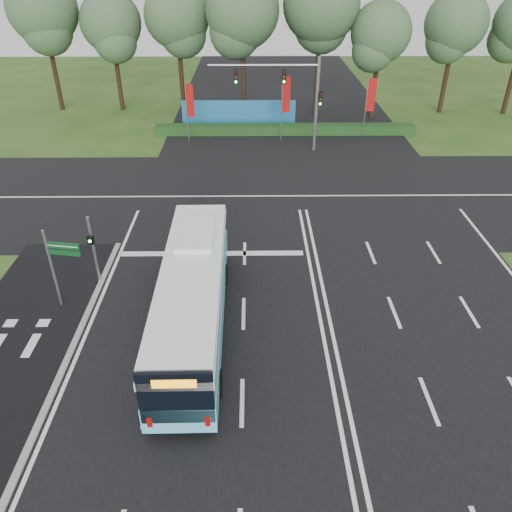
{
  "coord_description": "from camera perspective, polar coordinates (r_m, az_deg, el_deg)",
  "views": [
    {
      "loc": [
        -2.94,
        -17.15,
        13.67
      ],
      "look_at": [
        -2.74,
        2.0,
        1.74
      ],
      "focal_mm": 35.0,
      "sensor_mm": 36.0,
      "label": 1
    }
  ],
  "objects": [
    {
      "name": "bike_path",
      "position": [
        21.86,
        -26.9,
        -10.95
      ],
      "size": [
        5.0,
        18.0,
        0.06
      ],
      "primitive_type": "cube",
      "color": "black",
      "rests_on": "ground"
    },
    {
      "name": "city_bus",
      "position": [
        20.33,
        -7.21,
        -4.61
      ],
      "size": [
        2.58,
        11.5,
        3.29
      ],
      "rotation": [
        0.0,
        0.0,
        0.01
      ],
      "color": "#64CAE8",
      "rests_on": "ground"
    },
    {
      "name": "road_main",
      "position": [
        22.12,
        7.21,
        -6.5
      ],
      "size": [
        20.0,
        120.0,
        0.04
      ],
      "primitive_type": "cube",
      "color": "black",
      "rests_on": "ground"
    },
    {
      "name": "banner_flag_left",
      "position": [
        41.22,
        -7.65,
        16.8
      ],
      "size": [
        0.67,
        0.3,
        4.78
      ],
      "rotation": [
        0.0,
        0.0,
        -0.37
      ],
      "color": "gray",
      "rests_on": "ground"
    },
    {
      "name": "road_cross",
      "position": [
        32.32,
        4.7,
        6.83
      ],
      "size": [
        120.0,
        14.0,
        0.05
      ],
      "primitive_type": "cube",
      "color": "black",
      "rests_on": "ground"
    },
    {
      "name": "traffic_light_gantry",
      "position": [
        38.84,
        4.28,
        18.42
      ],
      "size": [
        8.41,
        0.28,
        7.0
      ],
      "color": "gray",
      "rests_on": "ground"
    },
    {
      "name": "ground",
      "position": [
        22.13,
        7.2,
        -6.54
      ],
      "size": [
        120.0,
        120.0,
        0.0
      ],
      "primitive_type": "plane",
      "color": "#284B19",
      "rests_on": "ground"
    },
    {
      "name": "banner_flag_right",
      "position": [
        43.29,
        12.87,
        17.12
      ],
      "size": [
        0.71,
        0.2,
        4.88
      ],
      "rotation": [
        0.0,
        0.0,
        -0.21
      ],
      "color": "gray",
      "rests_on": "ground"
    },
    {
      "name": "street_sign",
      "position": [
        22.59,
        -21.74,
        -0.45
      ],
      "size": [
        1.48,
        0.31,
        3.84
      ],
      "rotation": [
        0.0,
        0.0,
        -0.16
      ],
      "color": "gray",
      "rests_on": "ground"
    },
    {
      "name": "pedestrian_signal",
      "position": [
        24.09,
        -18.12,
        0.9
      ],
      "size": [
        0.32,
        0.42,
        3.46
      ],
      "rotation": [
        0.0,
        0.0,
        -0.36
      ],
      "color": "gray",
      "rests_on": "ground"
    },
    {
      "name": "kerb_strip",
      "position": [
        20.9,
        -20.9,
        -11.35
      ],
      "size": [
        0.25,
        18.0,
        0.12
      ],
      "primitive_type": "cube",
      "color": "gray",
      "rests_on": "ground"
    },
    {
      "name": "blue_hoarding",
      "position": [
        45.92,
        -1.98,
        16.01
      ],
      "size": [
        10.0,
        0.3,
        2.2
      ],
      "primitive_type": "cube",
      "color": "#1B6192",
      "rests_on": "ground"
    },
    {
      "name": "hedge",
      "position": [
        43.82,
        3.37,
        14.23
      ],
      "size": [
        22.0,
        1.2,
        0.8
      ],
      "primitive_type": "cube",
      "color": "#163A15",
      "rests_on": "ground"
    },
    {
      "name": "banner_flag_mid",
      "position": [
        41.63,
        3.33,
        17.46
      ],
      "size": [
        0.7,
        0.35,
        5.12
      ],
      "rotation": [
        0.0,
        0.0,
        0.43
      ],
      "color": "gray",
      "rests_on": "ground"
    },
    {
      "name": "eucalyptus_row",
      "position": [
        48.59,
        5.89,
        25.67
      ],
      "size": [
        55.14,
        8.99,
        12.82
      ],
      "color": "black",
      "rests_on": "ground"
    }
  ]
}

